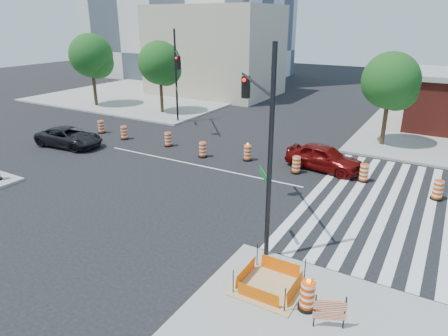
{
  "coord_description": "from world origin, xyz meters",
  "views": [
    {
      "loc": [
        13.28,
        -19.41,
        8.66
      ],
      "look_at": [
        3.63,
        -2.8,
        1.4
      ],
      "focal_mm": 32.0,
      "sensor_mm": 36.0,
      "label": 1
    }
  ],
  "objects": [
    {
      "name": "barricade",
      "position": [
        11.25,
        -9.85,
        0.76
      ],
      "size": [
        0.88,
        0.43,
        1.11
      ],
      "rotation": [
        0.0,
        0.0,
        0.43
      ],
      "color": "#E84304",
      "rests_on": "ground"
    },
    {
      "name": "sidewalk_nw",
      "position": [
        -18.0,
        18.0,
        0.07
      ],
      "size": [
        22.0,
        22.0,
        0.15
      ],
      "primitive_type": "cube",
      "color": "gray",
      "rests_on": "ground"
    },
    {
      "name": "tree_north_b",
      "position": [
        -10.79,
        10.31,
        4.52
      ],
      "size": [
        3.96,
        3.96,
        6.74
      ],
      "color": "#382314",
      "rests_on": "ground"
    },
    {
      "name": "tree_north_a",
      "position": [
        -18.77,
        9.48,
        4.88
      ],
      "size": [
        4.27,
        4.27,
        7.26
      ],
      "color": "#382314",
      "rests_on": "ground"
    },
    {
      "name": "tree_north_c",
      "position": [
        9.34,
        10.03,
        4.42
      ],
      "size": [
        3.87,
        3.87,
        6.58
      ],
      "color": "#382314",
      "rests_on": "ground"
    },
    {
      "name": "median_drum_7",
      "position": [
        13.36,
        1.92,
        0.48
      ],
      "size": [
        0.6,
        0.6,
        1.02
      ],
      "color": "black",
      "rests_on": "ground"
    },
    {
      "name": "median_drum_6",
      "position": [
        9.62,
        2.49,
        0.48
      ],
      "size": [
        0.6,
        0.6,
        1.02
      ],
      "color": "black",
      "rests_on": "ground"
    },
    {
      "name": "signal_pole_se",
      "position": [
        7.07,
        -5.92,
        4.79
      ],
      "size": [
        3.7,
        4.77,
        7.81
      ],
      "rotation": [
        0.0,
        0.0,
        2.22
      ],
      "color": "black",
      "rests_on": "ground"
    },
    {
      "name": "pit_drum",
      "position": [
        10.43,
        -9.39,
        0.61
      ],
      "size": [
        0.57,
        0.57,
        1.11
      ],
      "color": "black",
      "rests_on": "ground"
    },
    {
      "name": "median_drum_4",
      "position": [
        2.37,
        2.38,
        0.49
      ],
      "size": [
        0.6,
        0.6,
        1.18
      ],
      "color": "black",
      "rests_on": "ground"
    },
    {
      "name": "signal_pole_nw",
      "position": [
        -6.55,
        7.08,
        4.71
      ],
      "size": [
        3.74,
        4.6,
        7.67
      ],
      "rotation": [
        0.0,
        0.0,
        -0.89
      ],
      "color": "black",
      "rests_on": "ground"
    },
    {
      "name": "lane_centerline",
      "position": [
        0.0,
        0.0,
        0.01
      ],
      "size": [
        14.0,
        0.12,
        0.01
      ],
      "primitive_type": "cube",
      "color": "silver",
      "rests_on": "ground"
    },
    {
      "name": "median_drum_1",
      "position": [
        -7.87,
        1.96,
        0.48
      ],
      "size": [
        0.6,
        0.6,
        1.02
      ],
      "color": "black",
      "rests_on": "ground"
    },
    {
      "name": "median_drum_2",
      "position": [
        -3.92,
        2.24,
        0.48
      ],
      "size": [
        0.6,
        0.6,
        1.02
      ],
      "color": "black",
      "rests_on": "ground"
    },
    {
      "name": "beige_midrise",
      "position": [
        -12.0,
        22.0,
        5.0
      ],
      "size": [
        14.0,
        10.0,
        10.0
      ],
      "primitive_type": "cube",
      "color": "tan",
      "rests_on": "ground"
    },
    {
      "name": "red_coupe",
      "position": [
        7.09,
        3.2,
        0.78
      ],
      "size": [
        4.79,
        2.43,
        1.56
      ],
      "primitive_type": "imported",
      "rotation": [
        0.0,
        0.0,
        1.44
      ],
      "color": "#5B0807",
      "rests_on": "ground"
    },
    {
      "name": "crosswalk_east",
      "position": [
        10.95,
        0.0,
        0.01
      ],
      "size": [
        6.75,
        13.5,
        0.01
      ],
      "color": "silver",
      "rests_on": "ground"
    },
    {
      "name": "median_drum_5",
      "position": [
        5.88,
        1.82,
        0.48
      ],
      "size": [
        0.6,
        0.6,
        1.02
      ],
      "color": "black",
      "rests_on": "ground"
    },
    {
      "name": "dark_suv",
      "position": [
        -10.0,
        -1.32,
        0.68
      ],
      "size": [
        5.13,
        2.76,
        1.37
      ],
      "primitive_type": "imported",
      "rotation": [
        0.0,
        0.0,
        1.67
      ],
      "color": "black",
      "rests_on": "ground"
    },
    {
      "name": "ground",
      "position": [
        0.0,
        0.0,
        0.0
      ],
      "size": [
        120.0,
        120.0,
        0.0
      ],
      "primitive_type": "plane",
      "color": "black",
      "rests_on": "ground"
    },
    {
      "name": "median_drum_0",
      "position": [
        -10.68,
        2.34,
        0.48
      ],
      "size": [
        0.6,
        0.6,
        1.02
      ],
      "color": "black",
      "rests_on": "ground"
    },
    {
      "name": "excavation_pit",
      "position": [
        9.0,
        -9.0,
        0.22
      ],
      "size": [
        2.2,
        2.2,
        0.9
      ],
      "color": "tan",
      "rests_on": "ground"
    },
    {
      "name": "median_drum_3",
      "position": [
        -0.48,
        1.49,
        0.48
      ],
      "size": [
        0.6,
        0.6,
        1.02
      ],
      "color": "black",
      "rests_on": "ground"
    }
  ]
}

